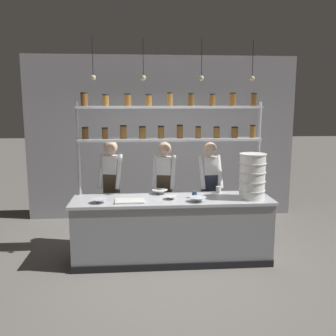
{
  "coord_description": "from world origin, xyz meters",
  "views": [
    {
      "loc": [
        -0.47,
        -5.14,
        2.25
      ],
      "look_at": [
        -0.04,
        0.2,
        1.32
      ],
      "focal_mm": 40.0,
      "sensor_mm": 36.0,
      "label": 1
    }
  ],
  "objects": [
    {
      "name": "serving_cup_by_board",
      "position": [
        0.72,
        0.25,
        0.97
      ],
      "size": [
        0.08,
        0.08,
        0.1
      ],
      "color": "silver",
      "rests_on": "prep_counter"
    },
    {
      "name": "chef_right",
      "position": [
        0.66,
        0.63,
        0.95
      ],
      "size": [
        0.39,
        0.31,
        1.65
      ],
      "rotation": [
        0.0,
        0.0,
        0.13
      ],
      "color": "black",
      "rests_on": "ground_plane"
    },
    {
      "name": "prep_counter",
      "position": [
        0.0,
        -0.0,
        0.46
      ],
      "size": [
        2.83,
        0.76,
        0.92
      ],
      "color": "gray",
      "rests_on": "ground_plane"
    },
    {
      "name": "back_wall",
      "position": [
        0.0,
        2.19,
        1.58
      ],
      "size": [
        5.23,
        0.12,
        3.15
      ],
      "primitive_type": "cube",
      "color": "#939399",
      "rests_on": "ground_plane"
    },
    {
      "name": "cutting_board",
      "position": [
        -0.6,
        -0.15,
        0.93
      ],
      "size": [
        0.4,
        0.26,
        0.02
      ],
      "color": "silver",
      "rests_on": "prep_counter"
    },
    {
      "name": "container_stack",
      "position": [
        1.12,
        -0.09,
        1.24
      ],
      "size": [
        0.38,
        0.38,
        0.64
      ],
      "color": "white",
      "rests_on": "prep_counter"
    },
    {
      "name": "ground_plane",
      "position": [
        0.0,
        0.0,
        0.0
      ],
      "size": [
        40.0,
        40.0,
        0.0
      ],
      "primitive_type": "plane",
      "color": "slate"
    },
    {
      "name": "spice_shelf_unit",
      "position": [
        -0.01,
        0.33,
        1.91
      ],
      "size": [
        2.72,
        0.28,
        2.41
      ],
      "color": "#B7BABF",
      "rests_on": "ground_plane"
    },
    {
      "name": "prep_bowl_center_back",
      "position": [
        -1.01,
        -0.18,
        0.95
      ],
      "size": [
        0.21,
        0.21,
        0.06
      ],
      "color": "silver",
      "rests_on": "prep_counter"
    },
    {
      "name": "pendant_light_row",
      "position": [
        0.01,
        0.0,
        2.61
      ],
      "size": [
        2.22,
        0.07,
        0.55
      ],
      "color": "black"
    },
    {
      "name": "prep_bowl_center_front",
      "position": [
        -0.02,
        -0.05,
        0.94
      ],
      "size": [
        0.17,
        0.17,
        0.05
      ],
      "color": "silver",
      "rests_on": "prep_counter"
    },
    {
      "name": "serving_cup_front",
      "position": [
        0.32,
        -0.01,
        0.97
      ],
      "size": [
        0.07,
        0.07,
        0.1
      ],
      "color": "#334C70",
      "rests_on": "prep_counter"
    },
    {
      "name": "prep_bowl_near_left",
      "position": [
        -0.16,
        0.27,
        0.95
      ],
      "size": [
        0.23,
        0.23,
        0.06
      ],
      "color": "silver",
      "rests_on": "prep_counter"
    },
    {
      "name": "chef_center",
      "position": [
        -0.06,
        0.65,
        0.95
      ],
      "size": [
        0.41,
        0.33,
        1.66
      ],
      "rotation": [
        0.0,
        0.0,
        -0.24
      ],
      "color": "black",
      "rests_on": "ground_plane"
    },
    {
      "name": "chef_left",
      "position": [
        -0.9,
        0.66,
        0.98
      ],
      "size": [
        0.41,
        0.34,
        1.69
      ],
      "rotation": [
        0.0,
        0.0,
        -0.28
      ],
      "color": "black",
      "rests_on": "ground_plane"
    },
    {
      "name": "prep_bowl_near_right",
      "position": [
        0.33,
        -0.22,
        0.95
      ],
      "size": [
        0.24,
        0.24,
        0.07
      ],
      "color": "silver",
      "rests_on": "prep_counter"
    }
  ]
}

